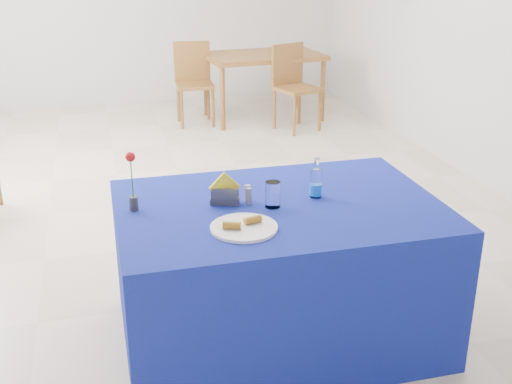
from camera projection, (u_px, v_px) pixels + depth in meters
The scene contains 13 objects.
floor at pixel (191, 201), 5.21m from camera, with size 7.00×7.00×0.00m, color beige.
plate at pixel (244, 228), 2.90m from camera, with size 0.31×0.31×0.01m, color white.
drinking_glass at pixel (273, 194), 3.12m from camera, with size 0.08×0.08×0.13m, color white.
salt_shaker at pixel (248, 193), 3.20m from camera, with size 0.03×0.03×0.09m, color slate.
pepper_shaker at pixel (249, 196), 3.16m from camera, with size 0.03×0.03×0.09m, color slate.
blue_table at pixel (278, 271), 3.32m from camera, with size 1.60×1.10×0.76m.
water_bottle at pixel (316, 184), 3.24m from camera, with size 0.06×0.06×0.21m.
napkin_holder at pixel (225, 195), 3.16m from camera, with size 0.16×0.10×0.17m.
rose_vase at pixel (132, 183), 3.06m from camera, with size 0.05×0.05×0.30m.
oak_table at pixel (263, 61), 7.38m from camera, with size 1.37×0.95×0.76m.
chair_bg_left at pixel (194, 77), 7.25m from camera, with size 0.42×0.42×0.91m.
chair_bg_right at pixel (293, 81), 7.03m from camera, with size 0.53×0.53×0.93m.
banana_pieces at pixel (243, 223), 2.89m from camera, with size 0.19×0.09×0.03m.
Camera 1 is at (-0.69, -4.80, 1.99)m, focal length 45.00 mm.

